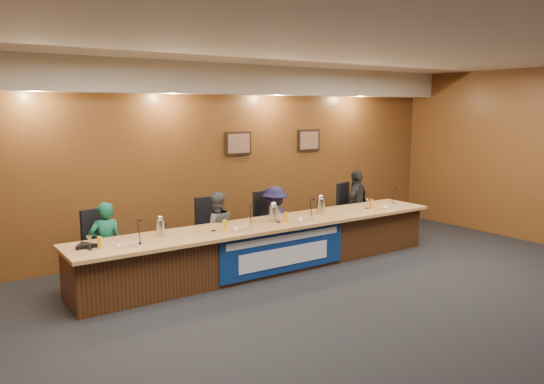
{
  "coord_description": "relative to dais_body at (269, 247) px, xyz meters",
  "views": [
    {
      "loc": [
        -4.45,
        -4.19,
        2.49
      ],
      "look_at": [
        0.3,
        2.75,
        1.14
      ],
      "focal_mm": 35.0,
      "sensor_mm": 36.0,
      "label": 1
    }
  ],
  "objects": [
    {
      "name": "floor",
      "position": [
        0.0,
        -2.4,
        -0.35
      ],
      "size": [
        10.0,
        10.0,
        0.0
      ],
      "primitive_type": "plane",
      "color": "black",
      "rests_on": "ground"
    },
    {
      "name": "panelist_d",
      "position": [
        2.35,
        0.55,
        0.32
      ],
      "size": [
        0.85,
        0.62,
        1.34
      ],
      "primitive_type": "imported",
      "rotation": [
        0.0,
        0.0,
        3.56
      ],
      "color": "black",
      "rests_on": "floor"
    },
    {
      "name": "microphone_c",
      "position": [
        0.65,
        -0.18,
        0.41
      ],
      "size": [
        0.07,
        0.07,
        0.02
      ],
      "primitive_type": "cylinder",
      "color": "black",
      "rests_on": "dais_top"
    },
    {
      "name": "microphone_d",
      "position": [
        2.49,
        -0.17,
        0.41
      ],
      "size": [
        0.07,
        0.07,
        0.02
      ],
      "primitive_type": "cylinder",
      "color": "black",
      "rests_on": "dais_top"
    },
    {
      "name": "carafe_left",
      "position": [
        -1.75,
        0.04,
        0.52
      ],
      "size": [
        0.12,
        0.12,
        0.24
      ],
      "primitive_type": "cylinder",
      "color": "silver",
      "rests_on": "dais_top"
    },
    {
      "name": "wall_photo_right",
      "position": [
        2.0,
        1.57,
        1.5
      ],
      "size": [
        0.52,
        0.04,
        0.42
      ],
      "primitive_type": "cube",
      "color": "black",
      "rests_on": "wall_back"
    },
    {
      "name": "juice_glass_d",
      "position": [
        2.12,
        -0.07,
        0.47
      ],
      "size": [
        0.06,
        0.06,
        0.15
      ],
      "primitive_type": "cylinder",
      "color": "orange",
      "rests_on": "dais_top"
    },
    {
      "name": "banner_text_lower",
      "position": [
        0.0,
        -0.43,
        -0.05
      ],
      "size": [
        1.6,
        0.01,
        0.28
      ],
      "primitive_type": "cube",
      "color": "silver",
      "rests_on": "banner"
    },
    {
      "name": "ceiling",
      "position": [
        0.0,
        -2.4,
        2.85
      ],
      "size": [
        10.0,
        8.0,
        0.04
      ],
      "primitive_type": "cube",
      "color": "silver",
      "rests_on": "wall_back"
    },
    {
      "name": "carafe_right",
      "position": [
        1.06,
        0.04,
        0.52
      ],
      "size": [
        0.13,
        0.13,
        0.25
      ],
      "primitive_type": "cylinder",
      "color": "silver",
      "rests_on": "dais_top"
    },
    {
      "name": "wall_back",
      "position": [
        0.0,
        1.6,
        1.25
      ],
      "size": [
        10.0,
        0.04,
        3.2
      ],
      "primitive_type": "cube",
      "color": "brown",
      "rests_on": "floor"
    },
    {
      "name": "office_chair_c",
      "position": [
        0.49,
        0.65,
        0.13
      ],
      "size": [
        0.5,
        0.5,
        0.08
      ],
      "primitive_type": "cube",
      "rotation": [
        0.0,
        0.0,
        0.04
      ],
      "color": "black",
      "rests_on": "floor"
    },
    {
      "name": "water_glass_c",
      "position": [
        0.09,
        -0.12,
        0.49
      ],
      "size": [
        0.08,
        0.08,
        0.18
      ],
      "primitive_type": "cylinder",
      "color": "silver",
      "rests_on": "dais_top"
    },
    {
      "name": "microphone_a",
      "position": [
        -2.13,
        -0.16,
        0.41
      ],
      "size": [
        0.07,
        0.07,
        0.02
      ],
      "primitive_type": "cylinder",
      "color": "black",
      "rests_on": "dais_top"
    },
    {
      "name": "microphone_b",
      "position": [
        -0.43,
        -0.12,
        0.41
      ],
      "size": [
        0.07,
        0.07,
        0.02
      ],
      "primitive_type": "cylinder",
      "color": "black",
      "rests_on": "dais_top"
    },
    {
      "name": "dais_top",
      "position": [
        0.0,
        -0.05,
        0.38
      ],
      "size": [
        6.1,
        0.95,
        0.05
      ],
      "primitive_type": "cube",
      "color": "#B8834B",
      "rests_on": "dais_body"
    },
    {
      "name": "office_chair_a",
      "position": [
        -2.34,
        0.65,
        0.13
      ],
      "size": [
        0.56,
        0.56,
        0.08
      ],
      "primitive_type": "cube",
      "rotation": [
        0.0,
        0.0,
        0.19
      ],
      "color": "black",
      "rests_on": "floor"
    },
    {
      "name": "juice_glass_b",
      "position": [
        -0.84,
        -0.12,
        0.47
      ],
      "size": [
        0.06,
        0.06,
        0.15
      ],
      "primitive_type": "cylinder",
      "color": "orange",
      "rests_on": "dais_top"
    },
    {
      "name": "nameplate_b",
      "position": [
        -0.64,
        -0.31,
        0.45
      ],
      "size": [
        0.24,
        0.08,
        0.1
      ],
      "primitive_type": "cube",
      "rotation": [
        0.31,
        0.0,
        0.0
      ],
      "color": "white",
      "rests_on": "dais_top"
    },
    {
      "name": "panelist_b",
      "position": [
        -0.61,
        0.55,
        0.25
      ],
      "size": [
        0.68,
        0.59,
        1.2
      ],
      "primitive_type": "imported",
      "rotation": [
        0.0,
        0.0,
        2.87
      ],
      "color": "#48494D",
      "rests_on": "floor"
    },
    {
      "name": "carafe_mid",
      "position": [
        0.08,
        -0.0,
        0.52
      ],
      "size": [
        0.13,
        0.13,
        0.23
      ],
      "primitive_type": "cylinder",
      "color": "silver",
      "rests_on": "dais_top"
    },
    {
      "name": "wall_photo_left",
      "position": [
        0.4,
        1.57,
        1.5
      ],
      "size": [
        0.52,
        0.04,
        0.42
      ],
      "primitive_type": "cube",
      "color": "black",
      "rests_on": "wall_back"
    },
    {
      "name": "banner_text_upper",
      "position": [
        0.0,
        -0.43,
        0.23
      ],
      "size": [
        2.0,
        0.01,
        0.1
      ],
      "primitive_type": "cube",
      "color": "silver",
      "rests_on": "banner"
    },
    {
      "name": "speakerphone",
      "position": [
        -2.75,
        0.05,
        0.43
      ],
      "size": [
        0.32,
        0.32,
        0.05
      ],
      "primitive_type": "cylinder",
      "color": "black",
      "rests_on": "dais_top"
    },
    {
      "name": "banner",
      "position": [
        0.0,
        -0.41,
        0.03
      ],
      "size": [
        2.2,
        0.02,
        0.65
      ],
      "primitive_type": "cube",
      "color": "navy",
      "rests_on": "dais_body"
    },
    {
      "name": "juice_glass_a",
      "position": [
        -2.61,
        -0.1,
        0.47
      ],
      "size": [
        0.06,
        0.06,
        0.15
      ],
      "primitive_type": "cylinder",
      "color": "orange",
      "rests_on": "dais_top"
    },
    {
      "name": "nameplate_a",
      "position": [
        -2.3,
        -0.3,
        0.45
      ],
      "size": [
        0.24,
        0.08,
        0.1
      ],
      "primitive_type": "cube",
      "rotation": [
        0.31,
        0.0,
        0.0
      ],
      "color": "white",
      "rests_on": "dais_top"
    },
    {
      "name": "office_chair_b",
      "position": [
        -0.61,
        0.65,
        0.13
      ],
      "size": [
        0.5,
        0.5,
        0.08
      ],
      "primitive_type": "cube",
      "rotation": [
        0.0,
        0.0,
        -0.04
      ],
      "color": "black",
      "rests_on": "floor"
    },
    {
      "name": "panelist_a",
      "position": [
        -2.34,
        0.55,
        0.26
      ],
      "size": [
        0.46,
        0.32,
        1.22
      ],
      "primitive_type": "imported",
      "rotation": [
        0.0,
        0.0,
        3.09
      ],
      "color": "#0F503A",
      "rests_on": "floor"
    },
    {
      "name": "water_glass_a",
      "position": [
        -2.73,
        -0.1,
        0.49
      ],
      "size": [
        0.08,
        0.08,
        0.18
      ],
      "primitive_type": "cylinder",
      "color": "silver",
      "rests_on": "dais_top"
    },
    {
      "name": "juice_glass_c",
      "position": [
        0.22,
        -0.13,
        0.47
      ],
      "size": [
        0.06,
        0.06,
        0.15
      ],
      "primitive_type": "cylinder",
      "color": "orange",
      "rests_on": "dais_top"
    },
    {
      "name": "nameplate_d",
      "position": [
        2.33,
        -0.33,
        0.45
      ],
      "size": [
        0.24,
        0.08,
        0.1
      ],
      "primitive_type": "cube",
      "rotation": [
        0.31,
        0.0,
        0.0
      ],
      "color": "white",
      "rests_on": "dais_top"
    },
    {
      "name": "office_chair_d",
      "position": [
        2.35,
        0.65,
        0.13
      ],
      "size": [
        0.62,
        0.62,
        0.08
      ],
      "primitive_type": "cube",
      "rotation": [
        0.0,
        0.0,
        0.35
      ],
      "color": "black",
      "rests_on": "floor"
    },
    {
      "name": "nameplate_c",
      "position": [
        0.5,
        -0.33,
        0.45
      ],
      "size": [
        0.24,
        0.08,
        0.1
      ],
      "primitive_type": "cube",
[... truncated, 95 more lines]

